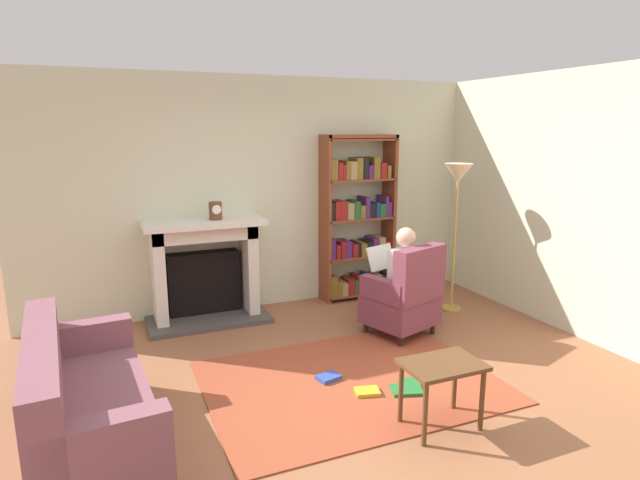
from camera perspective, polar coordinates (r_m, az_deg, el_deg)
ground at (r=4.35m, az=5.16°, el=-16.93°), size 14.00×14.00×0.00m
back_wall at (r=6.21m, az=-5.72°, el=5.05°), size 5.60×0.10×2.70m
side_wall_right at (r=6.45m, az=21.23°, el=4.55°), size 0.10×5.20×2.70m
area_rug at (r=4.58m, az=3.34°, el=-15.22°), size 2.40×1.80×0.01m
fireplace at (r=5.92m, az=-12.52°, el=-2.91°), size 1.32×0.64×1.15m
mantel_clock at (r=5.72m, az=-11.37°, el=3.16°), size 0.14×0.14×0.19m
bookshelf at (r=6.47m, az=4.11°, el=2.17°), size 0.93×0.32×2.04m
armchair_reading at (r=5.44m, az=9.33°, el=-6.09°), size 0.80×0.79×0.97m
seated_reader at (r=5.45m, az=8.44°, el=-3.85°), size 0.48×0.59×1.14m
sofa_floral at (r=3.89m, az=-24.39°, el=-16.46°), size 0.85×1.75×0.85m
side_table at (r=3.90m, az=13.22°, el=-14.04°), size 0.56×0.39×0.50m
scattered_books at (r=4.49m, az=6.53°, el=-15.59°), size 0.81×0.65×0.04m
floor_lamp at (r=6.12m, az=14.83°, el=5.66°), size 0.32×0.32×1.73m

